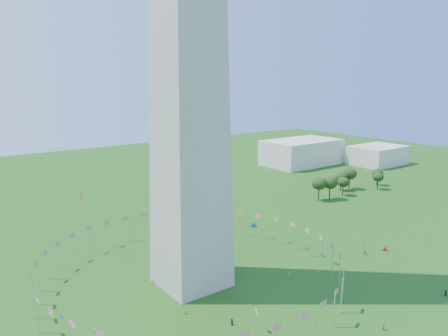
{
  "coord_description": "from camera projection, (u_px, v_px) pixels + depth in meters",
  "views": [
    {
      "loc": [
        -59.76,
        -44.06,
        55.06
      ],
      "look_at": [
        -0.23,
        35.0,
        34.76
      ],
      "focal_mm": 35.0,
      "sensor_mm": 36.0,
      "label": 1
    }
  ],
  "objects": [
    {
      "name": "flag_ring",
      "position": [
        192.0,
        268.0,
        118.98
      ],
      "size": [
        80.24,
        80.24,
        9.0
      ],
      "color": "silver",
      "rests_on": "ground"
    },
    {
      "name": "tree_line_east",
      "position": [
        345.0,
        184.0,
        212.11
      ],
      "size": [
        53.4,
        15.29,
        10.82
      ],
      "color": "#244617",
      "rests_on": "ground"
    },
    {
      "name": "kites_aloft",
      "position": [
        289.0,
        237.0,
        103.0
      ],
      "size": [
        91.39,
        63.3,
        35.7
      ],
      "color": "blue",
      "rests_on": "ground"
    },
    {
      "name": "gov_building_east_b",
      "position": [
        378.0,
        155.0,
        285.42
      ],
      "size": [
        35.0,
        25.0,
        12.0
      ],
      "primitive_type": "cube",
      "color": "beige",
      "rests_on": "ground"
    },
    {
      "name": "gov_building_east_a",
      "position": [
        302.0,
        152.0,
        284.92
      ],
      "size": [
        50.0,
        30.0,
        16.0
      ],
      "primitive_type": "cube",
      "color": "beige",
      "rests_on": "ground"
    }
  ]
}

